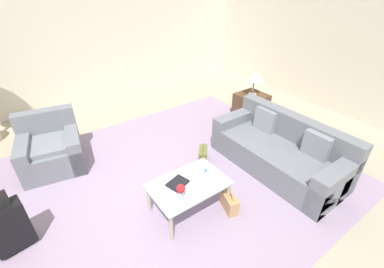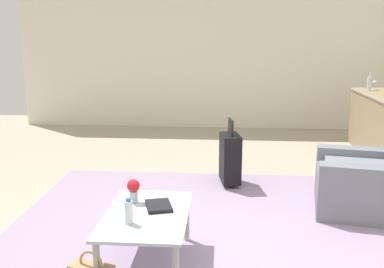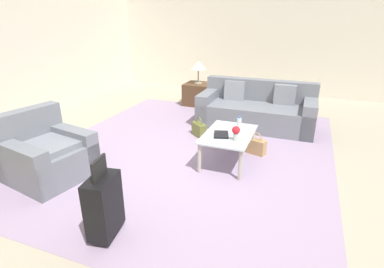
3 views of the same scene
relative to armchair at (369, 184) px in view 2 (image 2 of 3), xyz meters
The scene contains 11 objects.
ground_plane 1.92m from the armchair, 62.06° to the right, with size 12.00×12.00×0.00m, color #A89E89.
wall_left 4.67m from the armchair, 158.17° to the right, with size 0.12×8.00×3.10m, color silver.
armchair is the anchor object (origin of this frame).
coffee_table 2.53m from the armchair, 59.35° to the right, with size 1.01×0.67×0.46m.
water_bottle 2.73m from the armchair, 56.80° to the right, with size 0.06×0.06×0.20m.
coffee_table_book 2.40m from the armchair, 60.85° to the right, with size 0.26×0.20×0.03m, color black.
flower_vase 2.57m from the armchair, 65.32° to the right, with size 0.11×0.11×0.21m.
bar_console 2.41m from the armchair, 157.25° to the left, with size 1.80×0.60×0.96m.
wine_glass_leftmost 3.08m from the armchair, 161.73° to the left, with size 0.08×0.08×0.15m.
wine_bottle_clear 2.96m from the armchair, 163.40° to the left, with size 0.07×0.07×0.30m.
suitcase_black 1.64m from the armchair, 115.85° to the right, with size 0.43×0.28×0.85m.
Camera 2 is at (3.57, 0.10, 1.87)m, focal length 40.00 mm.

